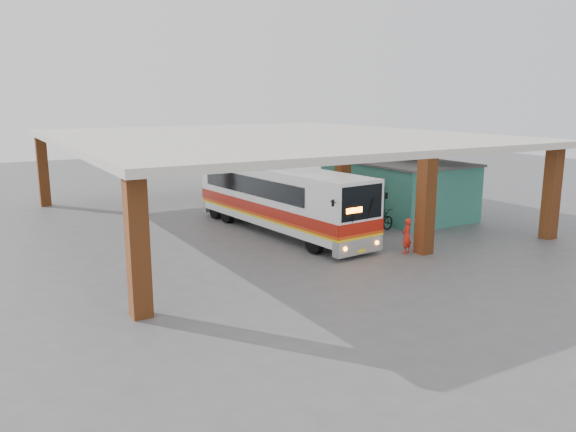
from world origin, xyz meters
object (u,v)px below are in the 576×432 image
Objects in this scene: coach_bus at (280,198)px; red_chair at (323,204)px; pedestrian at (407,236)px; motorcycle at (379,221)px.

red_chair is at bearing 30.87° from coach_bus.
coach_bus is at bearing -84.36° from pedestrian.
motorcycle is at bearing -74.59° from red_chair.
motorcycle is 6.20m from red_chair.
pedestrian is (-1.44, -3.62, 0.20)m from motorcycle.
red_chair is at bearing -20.27° from motorcycle.
motorcycle reaches higher than red_chair.
motorcycle is 3.91m from pedestrian.
coach_bus is at bearing -120.89° from red_chair.
motorcycle is 2.83× the size of red_chair.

